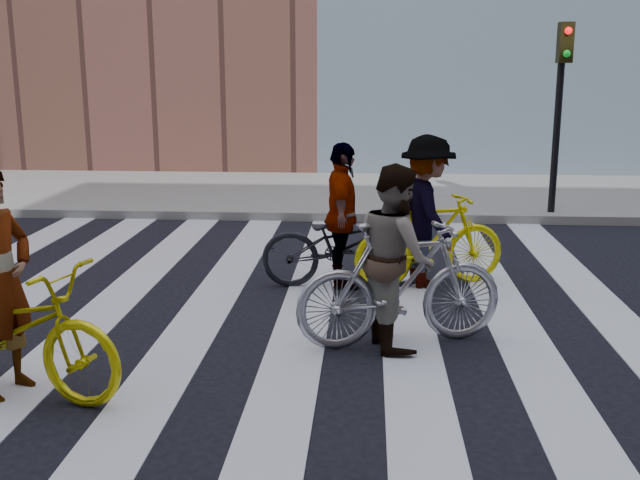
# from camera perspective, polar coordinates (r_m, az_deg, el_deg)

# --- Properties ---
(ground) EXTENTS (100.00, 100.00, 0.00)m
(ground) POSITION_cam_1_polar(r_m,az_deg,el_deg) (8.16, -5.08, -5.71)
(ground) COLOR black
(ground) RESTS_ON ground
(sidewalk_far) EXTENTS (100.00, 5.00, 0.15)m
(sidewalk_far) POSITION_cam_1_polar(r_m,az_deg,el_deg) (15.39, -0.85, 3.57)
(sidewalk_far) COLOR gray
(sidewalk_far) RESTS_ON ground
(zebra_crosswalk) EXTENTS (8.25, 10.00, 0.01)m
(zebra_crosswalk) POSITION_cam_1_polar(r_m,az_deg,el_deg) (8.16, -5.08, -5.67)
(zebra_crosswalk) COLOR silver
(zebra_crosswalk) RESTS_ON ground
(traffic_signal) EXTENTS (0.22, 0.42, 3.33)m
(traffic_signal) POSITION_cam_1_polar(r_m,az_deg,el_deg) (13.34, 17.88, 11.01)
(traffic_signal) COLOR black
(traffic_signal) RESTS_ON ground
(bike_yellow_left) EXTENTS (2.25, 1.31, 1.12)m
(bike_yellow_left) POSITION_cam_1_polar(r_m,az_deg,el_deg) (6.59, -22.61, -6.22)
(bike_yellow_left) COLOR #CDC00B
(bike_yellow_left) RESTS_ON ground
(bike_silver_mid) EXTENTS (2.11, 1.11, 1.22)m
(bike_silver_mid) POSITION_cam_1_polar(r_m,az_deg,el_deg) (7.15, 6.15, -3.34)
(bike_silver_mid) COLOR #A2A3AB
(bike_silver_mid) RESTS_ON ground
(bike_yellow_right) EXTENTS (1.99, 1.10, 1.15)m
(bike_yellow_right) POSITION_cam_1_polar(r_m,az_deg,el_deg) (9.13, 8.38, -0.00)
(bike_yellow_right) COLOR #FFF30E
(bike_yellow_right) RESTS_ON ground
(bike_dark_rear) EXTENTS (2.06, 0.80, 1.07)m
(bike_dark_rear) POSITION_cam_1_polar(r_m,az_deg,el_deg) (9.02, 1.98, -0.31)
(bike_dark_rear) COLOR black
(bike_dark_rear) RESTS_ON ground
(rider_mid) EXTENTS (0.87, 1.00, 1.75)m
(rider_mid) POSITION_cam_1_polar(r_m,az_deg,el_deg) (7.08, 5.80, -1.25)
(rider_mid) COLOR slate
(rider_mid) RESTS_ON ground
(rider_right) EXTENTS (1.02, 1.34, 1.84)m
(rider_right) POSITION_cam_1_polar(r_m,az_deg,el_deg) (9.06, 8.14, 2.13)
(rider_right) COLOR slate
(rider_right) RESTS_ON ground
(rider_rear) EXTENTS (0.48, 1.05, 1.76)m
(rider_rear) POSITION_cam_1_polar(r_m,az_deg,el_deg) (8.94, 1.68, 1.84)
(rider_rear) COLOR slate
(rider_rear) RESTS_ON ground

